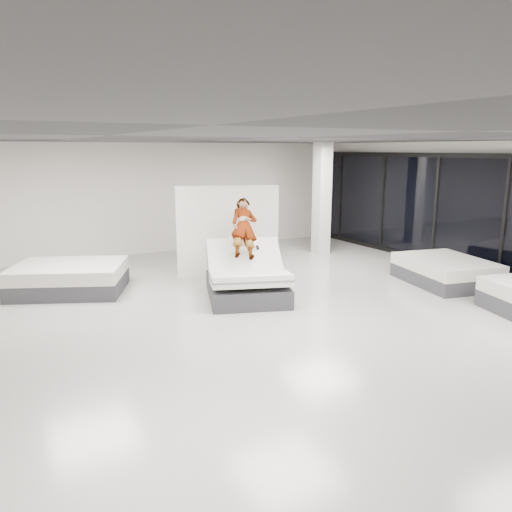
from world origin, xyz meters
name	(u,v)px	position (x,y,z in m)	size (l,w,h in m)	color
room	(289,232)	(0.00, 0.00, 1.60)	(14.00, 14.04, 3.20)	#A7A59D
hero_bed	(247,280)	(-0.01, 1.58, 0.38)	(2.16, 2.46, 1.24)	#313135
person	(244,236)	(0.10, 1.88, 1.23)	(0.58, 0.38, 1.58)	slate
remote	(257,247)	(0.18, 1.48, 1.06)	(0.05, 0.14, 0.03)	black
divider_panel	(228,232)	(0.39, 3.31, 1.09)	(2.40, 0.11, 2.18)	silver
flat_bed_right_far	(445,271)	(4.47, 0.36, 0.29)	(1.98, 2.38, 0.57)	#313135
flat_bed_left_far	(69,278)	(-3.15, 3.77, 0.31)	(2.73, 2.45, 0.61)	#313135
column	(322,199)	(4.00, 4.50, 1.60)	(0.40, 0.40, 3.20)	silver
storefront_glazing	(505,218)	(5.90, 0.00, 1.45)	(0.12, 13.40, 2.92)	black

